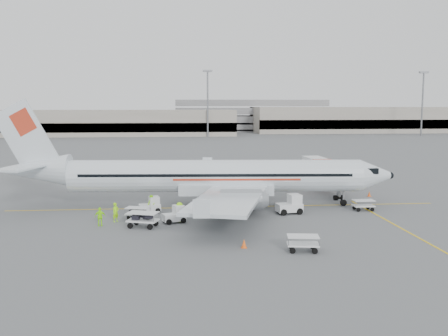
# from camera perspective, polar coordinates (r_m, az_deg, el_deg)

# --- Properties ---
(ground) EXTENTS (360.00, 360.00, 0.00)m
(ground) POSITION_cam_1_polar(r_m,az_deg,el_deg) (51.41, 0.20, -4.48)
(ground) COLOR #56595B
(stripe_lead) EXTENTS (44.00, 0.20, 0.01)m
(stripe_lead) POSITION_cam_1_polar(r_m,az_deg,el_deg) (51.41, 0.20, -4.48)
(stripe_lead) COLOR yellow
(stripe_lead) RESTS_ON ground
(stripe_cross) EXTENTS (0.20, 20.00, 0.01)m
(stripe_cross) POSITION_cam_1_polar(r_m,az_deg,el_deg) (47.25, 18.41, -5.87)
(stripe_cross) COLOR yellow
(stripe_cross) RESTS_ON ground
(terminal_west) EXTENTS (110.00, 22.00, 9.00)m
(terminal_west) POSITION_cam_1_polar(r_m,az_deg,el_deg) (183.66, -16.31, 4.98)
(terminal_west) COLOR gray
(terminal_west) RESTS_ON ground
(terminal_east) EXTENTS (90.00, 26.00, 10.00)m
(terminal_east) POSITION_cam_1_polar(r_m,az_deg,el_deg) (209.03, 15.84, 5.35)
(terminal_east) COLOR gray
(terminal_east) RESTS_ON ground
(parking_garage) EXTENTS (62.00, 24.00, 14.00)m
(parking_garage) POSITION_cam_1_polar(r_m,az_deg,el_deg) (212.26, 2.89, 6.17)
(parking_garage) COLOR slate
(parking_garage) RESTS_ON ground
(treeline) EXTENTS (300.00, 3.00, 6.00)m
(treeline) POSITION_cam_1_polar(r_m,az_deg,el_deg) (225.31, -3.99, 5.20)
(treeline) COLOR black
(treeline) RESTS_ON ground
(mast_center) EXTENTS (3.20, 1.20, 22.00)m
(mast_center) POSITION_cam_1_polar(r_m,az_deg,el_deg) (168.43, -1.88, 7.31)
(mast_center) COLOR slate
(mast_center) RESTS_ON ground
(mast_east) EXTENTS (3.20, 1.20, 22.00)m
(mast_east) POSITION_cam_1_polar(r_m,az_deg,el_deg) (188.29, 21.73, 6.79)
(mast_east) COLOR slate
(mast_east) RESTS_ON ground
(aircraft) EXTENTS (41.43, 33.56, 10.84)m
(aircraft) POSITION_cam_1_polar(r_m,az_deg,el_deg) (50.98, -0.97, 1.58)
(aircraft) COLOR silver
(aircraft) RESTS_ON ground
(jet_bridge) EXTENTS (3.31, 15.01, 3.92)m
(jet_bridge) POSITION_cam_1_polar(r_m,az_deg,el_deg) (61.28, 11.29, -0.89)
(jet_bridge) COLOR silver
(jet_bridge) RESTS_ON ground
(belt_loader) EXTENTS (5.28, 2.85, 2.71)m
(belt_loader) POSITION_cam_1_polar(r_m,az_deg,el_deg) (46.89, -1.60, -3.92)
(belt_loader) COLOR silver
(belt_loader) RESTS_ON ground
(tug_fore) EXTENTS (2.62, 1.78, 1.87)m
(tug_fore) POSITION_cam_1_polar(r_m,az_deg,el_deg) (48.53, 7.46, -4.11)
(tug_fore) COLOR silver
(tug_fore) RESTS_ON ground
(tug_mid) EXTENTS (2.25, 1.74, 1.53)m
(tug_mid) POSITION_cam_1_polar(r_m,az_deg,el_deg) (44.70, -5.74, -5.27)
(tug_mid) COLOR silver
(tug_mid) RESTS_ON ground
(tug_aft) EXTENTS (2.25, 1.62, 1.57)m
(tug_aft) POSITION_cam_1_polar(r_m,az_deg,el_deg) (49.16, -8.51, -4.16)
(tug_aft) COLOR silver
(tug_aft) RESTS_ON ground
(cart_loaded_a) EXTENTS (2.36, 1.74, 1.10)m
(cart_loaded_a) POSITION_cam_1_polar(r_m,az_deg,el_deg) (46.59, -9.83, -5.10)
(cart_loaded_a) COLOR silver
(cart_loaded_a) RESTS_ON ground
(cart_loaded_b) EXTENTS (2.90, 2.23, 1.33)m
(cart_loaded_b) POSITION_cam_1_polar(r_m,az_deg,el_deg) (43.36, -9.25, -5.85)
(cart_loaded_b) COLOR silver
(cart_loaded_b) RESTS_ON ground
(cart_empty_a) EXTENTS (2.40, 1.62, 1.16)m
(cart_empty_a) POSITION_cam_1_polar(r_m,az_deg,el_deg) (36.34, 9.01, -8.52)
(cart_empty_a) COLOR silver
(cart_empty_a) RESTS_ON ground
(cart_empty_b) EXTENTS (2.08, 1.26, 1.07)m
(cart_empty_b) POSITION_cam_1_polar(r_m,az_deg,el_deg) (51.52, 15.64, -4.11)
(cart_empty_b) COLOR silver
(cart_empty_b) RESTS_ON ground
(cone_nose) EXTENTS (0.39, 0.39, 0.64)m
(cone_nose) POSITION_cam_1_polar(r_m,az_deg,el_deg) (59.69, 16.27, -2.84)
(cone_nose) COLOR #FB5C14
(cone_nose) RESTS_ON ground
(cone_port) EXTENTS (0.42, 0.42, 0.68)m
(cone_port) POSITION_cam_1_polar(r_m,az_deg,el_deg) (61.65, -3.57, -2.24)
(cone_port) COLOR #FB5C14
(cone_port) RESTS_ON ground
(cone_stbd) EXTENTS (0.42, 0.42, 0.68)m
(cone_stbd) POSITION_cam_1_polar(r_m,az_deg,el_deg) (36.88, 2.30, -8.60)
(cone_stbd) COLOR #FB5C14
(cone_stbd) RESTS_ON ground
(crew_a) EXTENTS (0.74, 0.75, 1.74)m
(crew_a) POSITION_cam_1_polar(r_m,az_deg,el_deg) (45.81, -12.28, -4.97)
(crew_a) COLOR #89E00E
(crew_a) RESTS_ON ground
(crew_b) EXTENTS (1.04, 1.09, 1.77)m
(crew_b) POSITION_cam_1_polar(r_m,az_deg,el_deg) (48.80, -8.30, -4.12)
(crew_b) COLOR #89E00E
(crew_b) RESTS_ON ground
(crew_c) EXTENTS (1.19, 1.30, 1.75)m
(crew_c) POSITION_cam_1_polar(r_m,az_deg,el_deg) (45.06, -5.10, -5.02)
(crew_c) COLOR #89E00E
(crew_c) RESTS_ON ground
(crew_d) EXTENTS (0.99, 0.46, 1.66)m
(crew_d) POSITION_cam_1_polar(r_m,az_deg,el_deg) (44.48, -13.97, -5.43)
(crew_d) COLOR #89E00E
(crew_d) RESTS_ON ground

